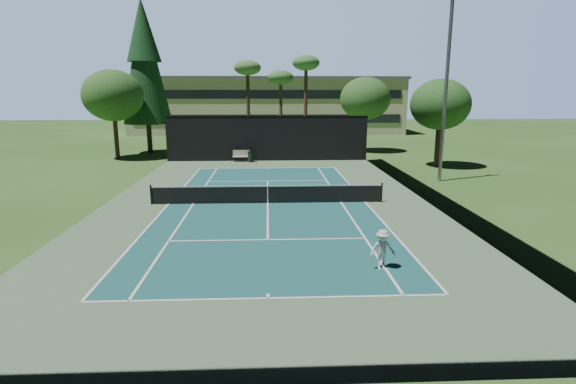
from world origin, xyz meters
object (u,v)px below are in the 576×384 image
(tennis_ball_d, at_px, (172,193))
(tennis_net, at_px, (268,194))
(player, at_px, (383,249))
(tennis_ball_c, at_px, (279,192))
(trash_bin, at_px, (251,157))
(tennis_ball_b, at_px, (258,201))
(park_bench, at_px, (241,155))
(tennis_ball_a, at_px, (147,272))

(tennis_ball_d, bearing_deg, tennis_net, -25.50)
(player, relative_size, tennis_ball_c, 19.98)
(player, xyz_separation_m, trash_bin, (-5.49, 25.01, -0.24))
(player, height_order, tennis_ball_b, player)
(tennis_ball_b, distance_m, park_bench, 15.26)
(tennis_ball_a, relative_size, tennis_ball_b, 0.82)
(player, xyz_separation_m, tennis_ball_c, (-3.28, 12.30, -0.68))
(tennis_ball_a, bearing_deg, player, -0.09)
(tennis_ball_a, relative_size, tennis_ball_c, 0.90)
(trash_bin, bearing_deg, park_bench, 157.18)
(tennis_ball_a, relative_size, tennis_ball_d, 1.03)
(tennis_net, height_order, tennis_ball_b, tennis_net)
(tennis_ball_a, bearing_deg, tennis_ball_c, 68.47)
(tennis_net, xyz_separation_m, tennis_ball_d, (-5.86, 2.80, -0.53))
(tennis_net, distance_m, park_bench, 15.84)
(tennis_ball_a, distance_m, trash_bin, 25.14)
(player, xyz_separation_m, park_bench, (-6.34, 25.37, -0.17))
(tennis_net, relative_size, tennis_ball_d, 205.62)
(tennis_net, bearing_deg, player, -67.66)
(park_bench, bearing_deg, trash_bin, -22.82)
(player, xyz_separation_m, tennis_ball_d, (-9.85, 12.51, -0.69))
(tennis_ball_d, bearing_deg, park_bench, 74.75)
(tennis_ball_b, bearing_deg, tennis_net, -42.28)
(park_bench, bearing_deg, tennis_ball_c, -76.81)
(tennis_ball_d, bearing_deg, tennis_ball_c, -1.82)
(tennis_net, distance_m, player, 10.50)
(tennis_net, relative_size, tennis_ball_c, 179.56)
(player, distance_m, tennis_ball_a, 8.16)
(tennis_ball_c, bearing_deg, trash_bin, 99.85)
(tennis_ball_c, bearing_deg, tennis_ball_d, 178.18)
(tennis_ball_c, relative_size, trash_bin, 0.08)
(tennis_ball_c, height_order, tennis_ball_d, tennis_ball_c)
(tennis_ball_b, distance_m, tennis_ball_d, 5.77)
(tennis_ball_c, height_order, park_bench, park_bench)
(tennis_ball_d, distance_m, park_bench, 13.34)
(tennis_net, distance_m, tennis_ball_a, 10.56)
(tennis_ball_c, height_order, trash_bin, trash_bin)
(player, bearing_deg, tennis_net, 105.27)
(tennis_ball_d, bearing_deg, player, -51.77)
(player, bearing_deg, tennis_ball_d, 121.16)
(player, bearing_deg, park_bench, 96.97)
(player, distance_m, trash_bin, 25.61)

